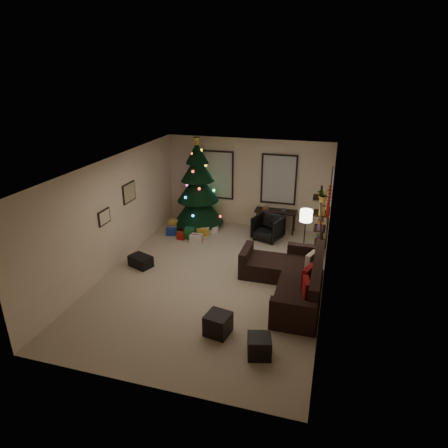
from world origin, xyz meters
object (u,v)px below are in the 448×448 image
(christmas_tree, at_px, (198,190))
(desk, at_px, (276,213))
(desk_chair, at_px, (268,228))
(bookshelf, at_px, (321,224))
(sofa, at_px, (292,279))

(christmas_tree, relative_size, desk, 2.31)
(christmas_tree, relative_size, desk_chair, 4.03)
(christmas_tree, distance_m, desk, 2.44)
(desk, bearing_deg, bookshelf, -43.78)
(sofa, height_order, bookshelf, bookshelf)
(desk, bearing_deg, sofa, -74.77)
(christmas_tree, height_order, sofa, christmas_tree)
(christmas_tree, bearing_deg, bookshelf, -15.63)
(sofa, bearing_deg, bookshelf, 76.90)
(desk, height_order, bookshelf, bookshelf)
(desk_chair, bearing_deg, sofa, -51.15)
(christmas_tree, xyz_separation_m, sofa, (3.24, -3.01, -0.90))
(bookshelf, bearing_deg, christmas_tree, 164.37)
(christmas_tree, bearing_deg, desk_chair, -9.96)
(christmas_tree, height_order, desk, christmas_tree)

